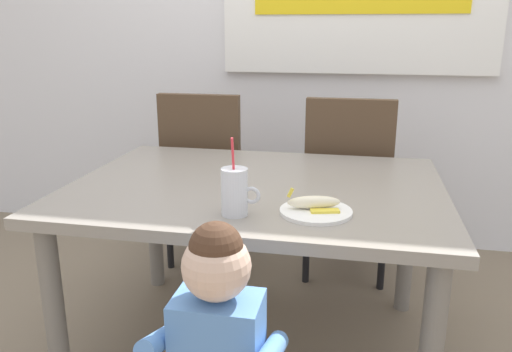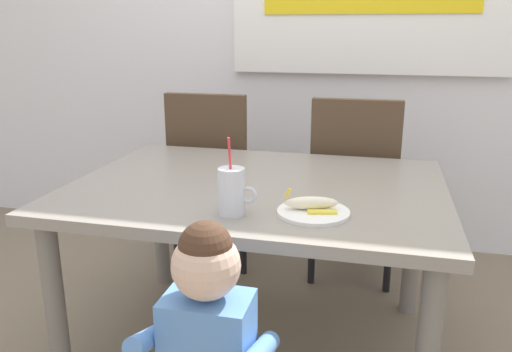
{
  "view_description": "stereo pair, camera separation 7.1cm",
  "coord_description": "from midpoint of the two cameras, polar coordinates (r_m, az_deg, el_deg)",
  "views": [
    {
      "loc": [
        0.37,
        -1.81,
        1.28
      ],
      "look_at": [
        0.02,
        -0.1,
        0.77
      ],
      "focal_mm": 35.94,
      "sensor_mm": 36.0,
      "label": 1
    },
    {
      "loc": [
        0.44,
        -1.8,
        1.28
      ],
      "look_at": [
        0.02,
        -0.1,
        0.77
      ],
      "focal_mm": 35.94,
      "sensor_mm": 36.0,
      "label": 2
    }
  ],
  "objects": [
    {
      "name": "ground_plane",
      "position": [
        2.25,
        1.11,
        -18.45
      ],
      "size": [
        24.0,
        24.0,
        0.0
      ],
      "primitive_type": "plane",
      "color": "#7A6B56"
    },
    {
      "name": "dining_table",
      "position": [
        1.96,
        1.21,
        -3.25
      ],
      "size": [
        1.38,
        1.04,
        0.71
      ],
      "color": "gray",
      "rests_on": "ground"
    },
    {
      "name": "dining_chair_left",
      "position": [
        2.77,
        -3.96,
        0.75
      ],
      "size": [
        0.44,
        0.45,
        0.96
      ],
      "rotation": [
        0.0,
        0.0,
        3.14
      ],
      "color": "#4C3826",
      "rests_on": "ground"
    },
    {
      "name": "dining_chair_right",
      "position": [
        2.63,
        11.67,
        -0.4
      ],
      "size": [
        0.44,
        0.44,
        0.96
      ],
      "rotation": [
        0.0,
        0.0,
        3.14
      ],
      "color": "#4C3826",
      "rests_on": "ground"
    },
    {
      "name": "toddler_standing",
      "position": [
        1.35,
        -3.8,
        -17.56
      ],
      "size": [
        0.33,
        0.24,
        0.84
      ],
      "color": "#3F4760",
      "rests_on": "ground"
    },
    {
      "name": "milk_cup",
      "position": [
        1.6,
        -1.53,
        -2.02
      ],
      "size": [
        0.13,
        0.08,
        0.25
      ],
      "color": "silver",
      "rests_on": "dining_table"
    },
    {
      "name": "snack_plate",
      "position": [
        1.63,
        7.64,
        -4.03
      ],
      "size": [
        0.23,
        0.23,
        0.01
      ],
      "primitive_type": "cylinder",
      "color": "white",
      "rests_on": "dining_table"
    },
    {
      "name": "peeled_banana",
      "position": [
        1.63,
        7.5,
        -3.06
      ],
      "size": [
        0.18,
        0.12,
        0.07
      ],
      "rotation": [
        0.0,
        0.0,
        0.25
      ],
      "color": "#F4EAC6",
      "rests_on": "snack_plate"
    }
  ]
}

